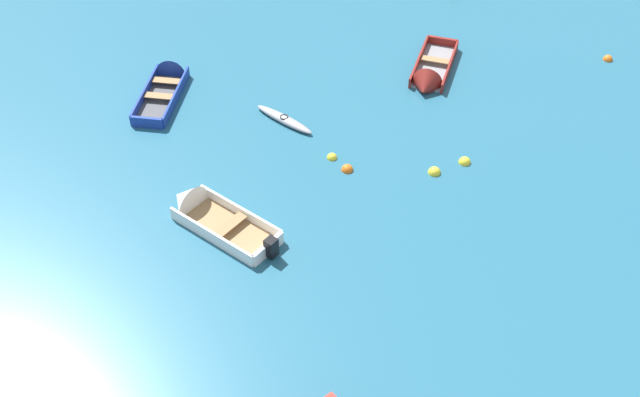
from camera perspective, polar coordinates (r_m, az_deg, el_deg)
rowboat_deep_blue_back_row_right at (r=35.67m, az=-10.28°, el=7.92°), size 1.90×4.45×1.25m
kayak_grey_distant_center at (r=33.08m, az=-2.45°, el=5.41°), size 2.46×2.14×0.27m
rowboat_white_far_left at (r=29.10m, az=-7.88°, el=-0.90°), size 4.30×3.79×1.42m
rowboat_maroon_foreground_center at (r=35.57m, az=7.42°, el=8.15°), size 2.48×4.33×1.28m
mooring_buoy_midfield at (r=31.38m, az=0.82°, el=2.78°), size 0.39×0.39×0.39m
mooring_buoy_trailing at (r=31.63m, az=9.81°, el=2.43°), size 0.46×0.46×0.46m
mooring_buoy_between_boats_left at (r=30.86m, az=1.86°, el=1.95°), size 0.45×0.45×0.45m
mooring_buoy_central at (r=31.01m, az=7.78°, el=1.75°), size 0.47×0.47×0.47m
mooring_buoy_far_field at (r=38.86m, az=18.98°, el=8.92°), size 0.42×0.42×0.42m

